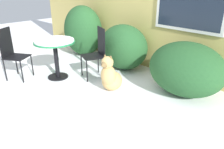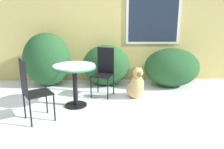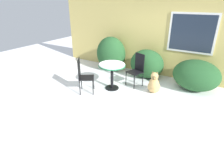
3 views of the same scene
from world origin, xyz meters
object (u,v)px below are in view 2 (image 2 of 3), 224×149
at_px(patio_chair_near_table, 104,70).
at_px(dog, 136,86).
at_px(patio_table, 75,73).
at_px(patio_chair_far_side, 32,89).

bearing_deg(patio_chair_near_table, dog, 0.27).
bearing_deg(dog, patio_table, -175.93).
xyz_separation_m(patio_chair_near_table, patio_chair_far_side, (-1.13, -1.25, 0.00)).
relative_size(patio_chair_near_table, dog, 1.46).
height_order(patio_chair_far_side, dog, patio_chair_far_side).
relative_size(patio_chair_near_table, patio_chair_far_side, 1.00).
height_order(patio_chair_near_table, patio_chair_far_side, same).
bearing_deg(patio_chair_far_side, patio_table, -76.48).
height_order(patio_table, patio_chair_near_table, patio_chair_near_table).
bearing_deg(patio_chair_far_side, patio_chair_near_table, -75.49).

